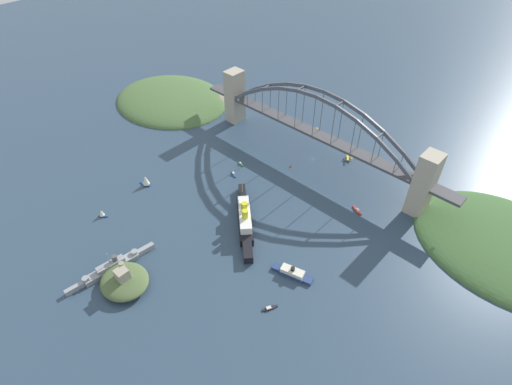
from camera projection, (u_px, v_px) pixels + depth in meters
ground_plane at (313, 158)px, 386.46m from camera, size 1400.00×1400.00×0.00m
harbor_arch_bridge at (316, 132)px, 366.93m from camera, size 270.17×17.32×68.99m
headland_east_shore at (173, 101)px, 471.04m from camera, size 138.14×117.00×19.10m
ocean_liner at (245, 218)px, 317.83m from camera, size 65.10×59.66×19.87m
naval_cruiser at (112, 266)px, 285.72m from camera, size 11.35×66.52×17.28m
harbor_ferry_steamer at (293, 273)px, 282.57m from camera, size 30.38×13.53×7.67m
fort_island_mid_harbor at (124, 281)px, 274.63m from camera, size 34.53×31.52×16.82m
seaplane_taxiing_near_bridge at (348, 158)px, 383.68m from camera, size 8.75×9.97×4.97m
seaplane_second_in_formation at (314, 129)px, 421.00m from camera, size 8.91×8.22×4.84m
small_boat_0 at (241, 164)px, 378.91m from camera, size 8.00×2.22×2.11m
small_boat_1 at (269, 308)px, 263.39m from camera, size 6.20×10.24×1.75m
small_boat_3 at (234, 174)px, 367.44m from camera, size 8.70×4.86×2.11m
small_boat_4 at (357, 210)px, 331.69m from camera, size 10.96×6.13×2.39m
small_boat_5 at (102, 213)px, 325.69m from camera, size 7.22×5.81×7.18m
small_boat_6 at (146, 180)px, 353.71m from camera, size 10.93×7.08×11.50m
channel_marker_buoy at (291, 166)px, 376.02m from camera, size 2.20×2.20×2.75m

